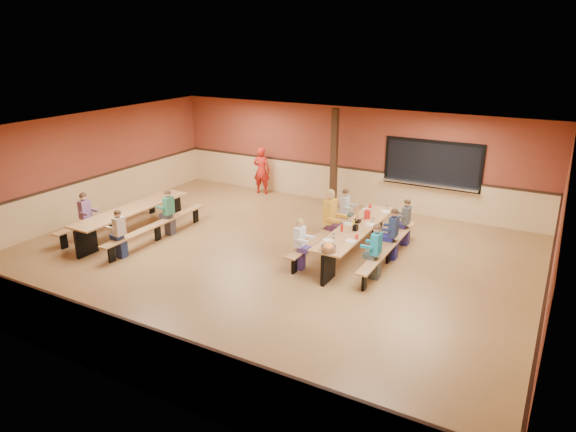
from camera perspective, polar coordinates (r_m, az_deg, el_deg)
The scene contains 23 objects.
ground at distance 12.24m, azimuth -2.68°, elevation -4.73°, with size 12.00×12.00×0.00m, color brown.
room_envelope at distance 11.98m, azimuth -2.73°, elevation -1.71°, with size 12.04×10.04×3.02m.
kitchen_pass_through at distance 15.23m, azimuth 15.72°, elevation 5.34°, with size 2.78×0.28×1.38m.
structural_post at distance 15.57m, azimuth 5.14°, elevation 6.33°, with size 0.18×0.18×3.00m, color black.
cafeteria_table_main at distance 12.28m, azimuth 7.55°, elevation -2.14°, with size 1.91×3.70×0.74m.
cafeteria_table_second at distance 14.10m, azimuth -16.85°, elevation 0.03°, with size 1.91×3.70×0.74m.
seated_child_white_left at distance 11.47m, azimuth 1.30°, elevation -3.19°, with size 0.36×0.29×1.19m, color white, non-canonical shape.
seated_adult_yellow at distance 12.77m, azimuth 4.64°, elevation -0.25°, with size 0.48×0.39×1.44m, color gold, non-canonical shape.
seated_child_grey_left at distance 13.65m, azimuth 6.33°, elevation 0.47°, with size 0.37×0.30×1.20m, color #B5B5B5, non-canonical shape.
seated_child_teal_right at distance 11.19m, azimuth 9.73°, elevation -3.96°, with size 0.38×0.31×1.23m, color teal, non-canonical shape.
seated_child_navy_right at distance 12.23m, azimuth 11.60°, elevation -2.02°, with size 0.38×0.31×1.23m, color #1E294C, non-canonical shape.
seated_child_char_right at distance 13.15m, azimuth 12.96°, elevation -0.70°, with size 0.36×0.29×1.18m, color #4C5057, non-canonical shape.
seated_child_purple_sec at distance 14.16m, azimuth -21.55°, elevation -0.04°, with size 0.38×0.31×1.23m, color #794D72, non-canonical shape.
seated_child_green_sec at distance 13.85m, azimuth -13.08°, elevation 0.36°, with size 0.37×0.30×1.21m, color #317A5A, non-canonical shape.
seated_child_tan_sec at distance 12.72m, azimuth -18.18°, elevation -1.92°, with size 0.35×0.29×1.17m, color beige, non-canonical shape.
standing_woman at distance 17.08m, azimuth -2.95°, elevation 5.07°, with size 0.57×0.37×1.56m, color #B61D14.
punch_pitcher at distance 12.77m, azimuth 8.80°, elevation 0.20°, with size 0.16×0.16×0.22m, color red.
chip_bowl at distance 10.75m, azimuth 4.53°, elevation -3.57°, with size 0.32×0.32×0.15m, color orange, non-canonical shape.
napkin_dispenser at distance 11.96m, azimuth 7.50°, elevation -1.31°, with size 0.10×0.14×0.13m, color black.
condiment_mustard at distance 12.16m, azimuth 7.30°, elevation -0.85°, with size 0.06×0.06×0.17m, color yellow.
condiment_ketchup at distance 11.86m, azimuth 6.01°, elevation -1.33°, with size 0.06×0.06×0.17m, color #B2140F.
table_paddle at distance 12.46m, azimuth 7.69°, elevation -0.11°, with size 0.16×0.16×0.56m.
place_settings at distance 12.19m, azimuth 7.60°, elevation -0.96°, with size 0.65×3.30×0.11m, color beige, non-canonical shape.
Camera 1 is at (5.91, -9.49, 5.00)m, focal length 32.00 mm.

